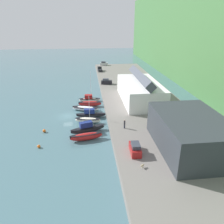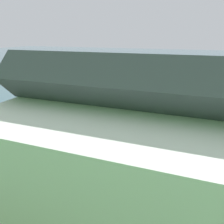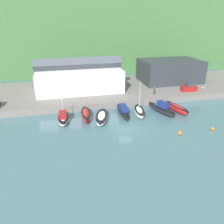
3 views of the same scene
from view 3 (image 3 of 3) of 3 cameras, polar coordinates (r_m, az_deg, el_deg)
ground_plane at (r=42.77m, az=3.53°, el=-4.34°), size 320.00×320.00×0.00m
hillside_backdrop at (r=116.52m, az=-8.60°, el=22.62°), size 240.00×73.20×37.96m
quay_promenade at (r=62.90m, az=-2.47°, el=5.63°), size 137.36×24.02×1.53m
harbor_clubhouse at (r=60.22m, az=-8.48°, el=8.55°), size 22.85×10.88×8.97m
yacht_club_building at (r=71.25m, az=14.84°, el=10.38°), size 17.92×11.87×6.60m
moored_boat_0 at (r=46.55m, az=-12.62°, el=-1.41°), size 2.44×7.20×10.00m
moored_boat_1 at (r=46.81m, az=-6.88°, el=-0.76°), size 2.31×7.31×1.65m
moored_boat_2 at (r=46.04m, az=-2.73°, el=-1.36°), size 4.51×8.29×1.16m
moored_boat_3 at (r=48.36m, az=2.86°, el=0.19°), size 2.08×8.27×2.38m
moored_boat_4 at (r=48.78m, az=7.13°, el=0.11°), size 3.25×6.98×7.44m
moored_boat_5 at (r=50.57m, az=12.77°, el=0.85°), size 4.24×8.67×2.73m
moored_boat_6 at (r=52.02m, az=16.53°, el=0.94°), size 2.94×7.65×1.67m
parked_car_1 at (r=63.20m, az=19.50°, el=5.99°), size 4.26×1.95×2.16m
person_on_quay at (r=58.02m, az=10.98°, el=5.62°), size 0.40×0.40×2.14m
dog_on_quay at (r=66.12m, az=22.68°, el=5.82°), size 0.71×0.82×0.68m
mooring_buoy_0 at (r=46.03m, az=24.75°, el=-4.04°), size 0.67×0.67×0.67m
mooring_buoy_1 at (r=42.22m, az=17.33°, el=-5.26°), size 0.75×0.75×0.75m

